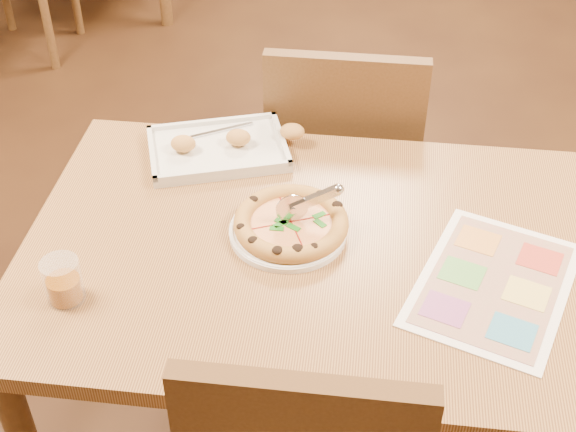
# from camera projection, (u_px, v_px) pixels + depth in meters

# --- Properties ---
(dining_table) EXTENTS (1.30, 0.85, 0.72)m
(dining_table) POSITION_uv_depth(u_px,v_px,m) (326.00, 276.00, 1.76)
(dining_table) COLOR #A37741
(dining_table) RESTS_ON ground
(chair_far) EXTENTS (0.42, 0.42, 0.47)m
(chair_far) POSITION_uv_depth(u_px,v_px,m) (344.00, 147.00, 2.26)
(chair_far) COLOR brown
(chair_far) RESTS_ON ground
(plate) EXTENTS (0.30, 0.30, 0.01)m
(plate) POSITION_uv_depth(u_px,v_px,m) (288.00, 231.00, 1.73)
(plate) COLOR white
(plate) RESTS_ON dining_table
(pizza) EXTENTS (0.25, 0.25, 0.04)m
(pizza) POSITION_uv_depth(u_px,v_px,m) (291.00, 223.00, 1.72)
(pizza) COLOR gold
(pizza) RESTS_ON plate
(pizza_cutter) EXTENTS (0.13, 0.05, 0.08)m
(pizza_cutter) POSITION_uv_depth(u_px,v_px,m) (308.00, 202.00, 1.70)
(pizza_cutter) COLOR silver
(pizza_cutter) RESTS_ON pizza
(appetizer_tray) EXTENTS (0.40, 0.32, 0.06)m
(appetizer_tray) POSITION_uv_depth(u_px,v_px,m) (222.00, 148.00, 1.96)
(appetizer_tray) COLOR silver
(appetizer_tray) RESTS_ON dining_table
(glass_tumbler) EXTENTS (0.08, 0.08, 0.09)m
(glass_tumbler) POSITION_uv_depth(u_px,v_px,m) (63.00, 283.00, 1.56)
(glass_tumbler) COLOR #88460A
(glass_tumbler) RESTS_ON dining_table
(menu) EXTENTS (0.40, 0.47, 0.00)m
(menu) POSITION_uv_depth(u_px,v_px,m) (494.00, 284.00, 1.61)
(menu) COLOR white
(menu) RESTS_ON dining_table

